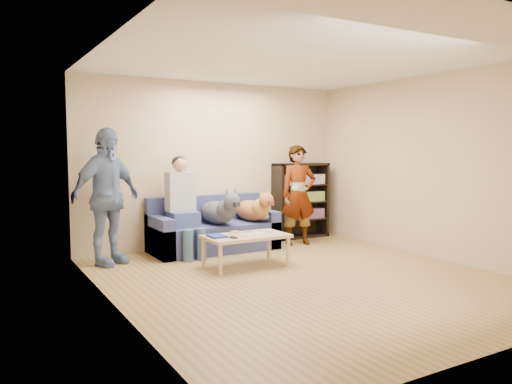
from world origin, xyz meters
TOP-DOWN VIEW (x-y plane):
  - ground at (0.00, 0.00)m, footprint 5.00×5.00m
  - ceiling at (0.00, 0.00)m, footprint 5.00×5.00m
  - wall_back at (0.00, 2.50)m, footprint 4.50×0.00m
  - wall_front at (0.00, -2.50)m, footprint 4.50×0.00m
  - wall_left at (-2.25, 0.00)m, footprint 0.00×5.00m
  - wall_right at (2.25, 0.00)m, footprint 0.00×5.00m
  - blanket at (0.54, 1.88)m, footprint 0.45×0.38m
  - person_standing_right at (1.15, 1.81)m, footprint 0.65×0.50m
  - person_standing_left at (-1.88, 1.94)m, footprint 1.16×0.89m
  - held_controller at (0.95, 1.61)m, footprint 0.05×0.11m
  - notebook_blue at (-0.72, 0.96)m, footprint 0.20×0.26m
  - papers at (-0.27, 0.81)m, footprint 0.26×0.20m
  - magazine at (-0.24, 0.83)m, footprint 0.22×0.17m
  - camera_silver at (-0.44, 1.03)m, footprint 0.11×0.06m
  - controller_a at (-0.04, 1.01)m, footprint 0.04×0.13m
  - controller_b at (0.04, 0.93)m, footprint 0.09×0.06m
  - headphone_cup_a at (-0.12, 0.89)m, footprint 0.07×0.07m
  - headphone_cup_b at (-0.12, 0.97)m, footprint 0.07×0.07m
  - pen_orange at (-0.34, 0.75)m, footprint 0.13×0.06m
  - pen_black at (-0.20, 1.09)m, footprint 0.13×0.08m
  - wallet at (-0.57, 0.79)m, footprint 0.07×0.12m
  - sofa at (-0.25, 2.10)m, footprint 1.90×0.85m
  - person_seated at (-0.78, 1.97)m, footprint 0.40×0.73m
  - dog_gray at (-0.23, 1.87)m, footprint 0.39×1.24m
  - dog_tan at (0.37, 1.90)m, footprint 0.37×1.15m
  - coffee_table at (-0.32, 0.91)m, footprint 1.10×0.60m
  - bookshelf at (1.55, 2.33)m, footprint 1.00×0.34m

SIDE VIEW (x-z plane):
  - ground at x=0.00m, z-range 0.00..0.00m
  - sofa at x=-0.25m, z-range -0.13..0.69m
  - coffee_table at x=-0.32m, z-range 0.16..0.58m
  - pen_orange at x=-0.34m, z-range 0.42..0.43m
  - pen_black at x=-0.20m, z-range 0.42..0.43m
  - papers at x=-0.27m, z-range 0.42..0.43m
  - wallet at x=-0.57m, z-range 0.42..0.43m
  - headphone_cup_a at x=-0.12m, z-range 0.42..0.44m
  - headphone_cup_b at x=-0.12m, z-range 0.42..0.44m
  - notebook_blue at x=-0.72m, z-range 0.42..0.45m
  - controller_a at x=-0.04m, z-range 0.42..0.45m
  - controller_b at x=0.04m, z-range 0.42..0.45m
  - magazine at x=-0.24m, z-range 0.43..0.45m
  - camera_silver at x=-0.44m, z-range 0.42..0.47m
  - blanket at x=0.54m, z-range 0.43..0.58m
  - dog_tan at x=0.37m, z-range 0.35..0.88m
  - dog_gray at x=-0.23m, z-range 0.34..0.91m
  - bookshelf at x=1.55m, z-range 0.03..1.33m
  - person_seated at x=-0.78m, z-range 0.04..1.51m
  - person_standing_right at x=1.15m, z-range 0.00..1.61m
  - person_standing_left at x=-1.88m, z-range 0.00..1.83m
  - held_controller at x=0.95m, z-range 0.94..0.97m
  - wall_back at x=0.00m, z-range -0.95..3.55m
  - wall_front at x=0.00m, z-range -0.95..3.55m
  - wall_left at x=-2.25m, z-range -1.20..3.80m
  - wall_right at x=2.25m, z-range -1.20..3.80m
  - ceiling at x=0.00m, z-range 2.60..2.60m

